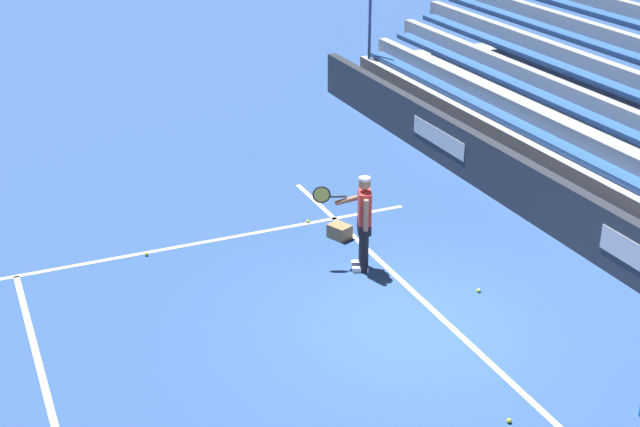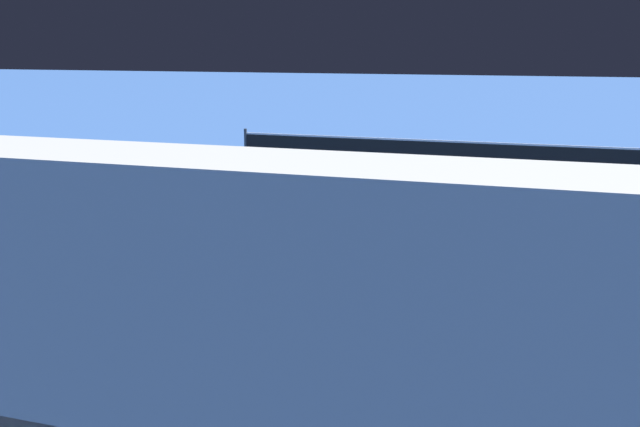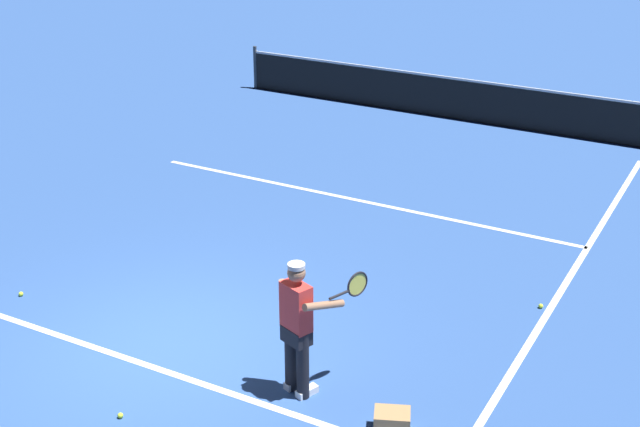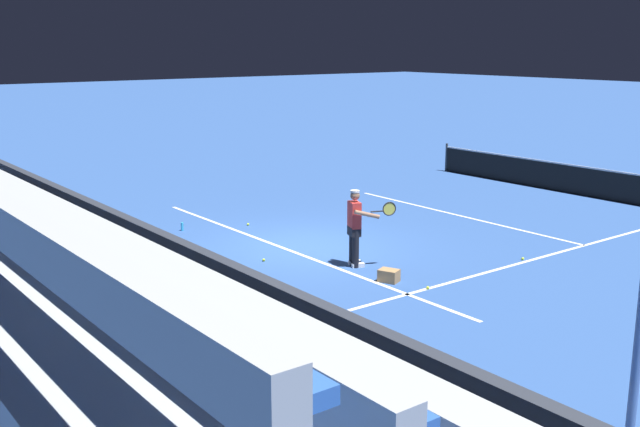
{
  "view_description": "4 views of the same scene",
  "coord_description": "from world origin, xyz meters",
  "px_view_note": "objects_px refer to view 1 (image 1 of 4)",
  "views": [
    {
      "loc": [
        -10.35,
        6.08,
        7.26
      ],
      "look_at": [
        1.51,
        0.93,
        1.44
      ],
      "focal_mm": 50.0,
      "sensor_mm": 36.0,
      "label": 1
    },
    {
      "loc": [
        3.69,
        -9.57,
        3.52
      ],
      "look_at": [
        0.03,
        1.34,
        0.91
      ],
      "focal_mm": 42.0,
      "sensor_mm": 36.0,
      "label": 2
    },
    {
      "loc": [
        6.45,
        -7.73,
        6.23
      ],
      "look_at": [
        1.19,
        1.94,
        1.37
      ],
      "focal_mm": 50.0,
      "sensor_mm": 36.0,
      "label": 3
    },
    {
      "loc": [
        14.18,
        -10.39,
        4.85
      ],
      "look_at": [
        1.18,
        -0.42,
        1.09
      ],
      "focal_mm": 42.0,
      "sensor_mm": 36.0,
      "label": 4
    }
  ],
  "objects_px": {
    "ball_box_cardboard": "(340,231)",
    "tennis_ball_far_right": "(479,290)",
    "tennis_ball_by_box": "(146,254)",
    "tennis_ball_midcourt": "(308,221)",
    "tennis_player": "(363,222)",
    "tennis_ball_near_player": "(509,421)"
  },
  "relations": [
    {
      "from": "tennis_player",
      "to": "ball_box_cardboard",
      "type": "height_order",
      "value": "tennis_player"
    },
    {
      "from": "tennis_ball_near_player",
      "to": "tennis_player",
      "type": "bearing_deg",
      "value": -1.54
    },
    {
      "from": "tennis_ball_midcourt",
      "to": "tennis_ball_by_box",
      "type": "bearing_deg",
      "value": 92.67
    },
    {
      "from": "tennis_player",
      "to": "tennis_ball_by_box",
      "type": "distance_m",
      "value": 3.97
    },
    {
      "from": "ball_box_cardboard",
      "to": "tennis_ball_by_box",
      "type": "xyz_separation_m",
      "value": [
        0.7,
        3.5,
        -0.1
      ]
    },
    {
      "from": "tennis_ball_by_box",
      "to": "tennis_ball_midcourt",
      "type": "bearing_deg",
      "value": -87.33
    },
    {
      "from": "ball_box_cardboard",
      "to": "tennis_ball_far_right",
      "type": "height_order",
      "value": "ball_box_cardboard"
    },
    {
      "from": "tennis_ball_by_box",
      "to": "ball_box_cardboard",
      "type": "bearing_deg",
      "value": -101.25
    },
    {
      "from": "ball_box_cardboard",
      "to": "tennis_ball_far_right",
      "type": "relative_size",
      "value": 6.06
    },
    {
      "from": "tennis_ball_far_right",
      "to": "tennis_ball_midcourt",
      "type": "relative_size",
      "value": 1.0
    },
    {
      "from": "tennis_ball_far_right",
      "to": "tennis_ball_midcourt",
      "type": "height_order",
      "value": "same"
    },
    {
      "from": "tennis_ball_midcourt",
      "to": "tennis_ball_by_box",
      "type": "distance_m",
      "value": 3.22
    },
    {
      "from": "ball_box_cardboard",
      "to": "tennis_ball_by_box",
      "type": "relative_size",
      "value": 6.06
    },
    {
      "from": "tennis_player",
      "to": "tennis_ball_midcourt",
      "type": "distance_m",
      "value": 2.29
    },
    {
      "from": "tennis_player",
      "to": "tennis_ball_by_box",
      "type": "height_order",
      "value": "tennis_player"
    },
    {
      "from": "tennis_player",
      "to": "tennis_ball_near_player",
      "type": "relative_size",
      "value": 25.98
    },
    {
      "from": "tennis_player",
      "to": "tennis_ball_near_player",
      "type": "height_order",
      "value": "tennis_player"
    },
    {
      "from": "ball_box_cardboard",
      "to": "tennis_ball_far_right",
      "type": "xyz_separation_m",
      "value": [
        -2.82,
        -1.25,
        -0.1
      ]
    },
    {
      "from": "tennis_player",
      "to": "tennis_ball_near_player",
      "type": "distance_m",
      "value": 4.74
    },
    {
      "from": "ball_box_cardboard",
      "to": "tennis_ball_midcourt",
      "type": "bearing_deg",
      "value": 18.73
    },
    {
      "from": "tennis_ball_midcourt",
      "to": "tennis_ball_by_box",
      "type": "relative_size",
      "value": 1.0
    },
    {
      "from": "tennis_player",
      "to": "ball_box_cardboard",
      "type": "relative_size",
      "value": 4.29
    }
  ]
}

